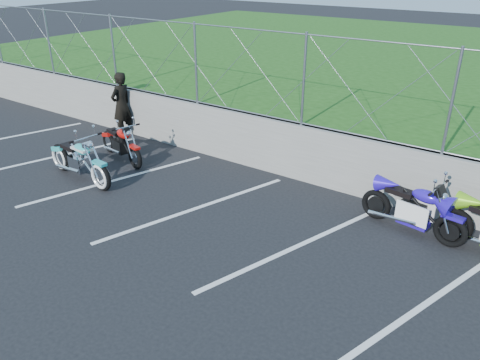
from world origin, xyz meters
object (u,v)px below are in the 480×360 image
Objects in this scene: cruiser_turquoise at (80,162)px; sportbike_blue at (414,211)px; naked_orange at (121,145)px; person_standing at (121,105)px.

sportbike_blue is at bearing 22.32° from cruiser_turquoise.
cruiser_turquoise is at bearing -69.82° from naked_orange.
naked_orange is at bearing 44.87° from person_standing.
cruiser_turquoise is at bearing 27.67° from person_standing.
person_standing is at bearing 124.72° from cruiser_turquoise.
sportbike_blue is (6.93, 2.08, -0.01)m from cruiser_turquoise.
sportbike_blue is at bearing 20.74° from naked_orange.
naked_orange is 0.96× the size of sportbike_blue.
naked_orange is 1.91m from person_standing.
cruiser_turquoise is 1.18× the size of naked_orange.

